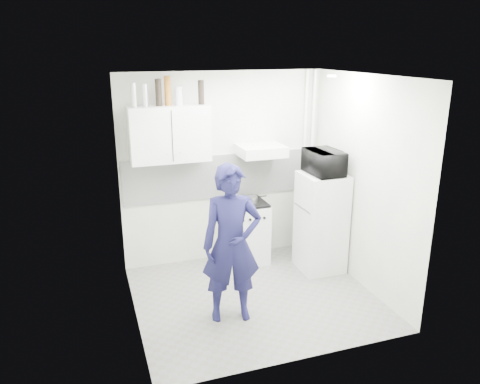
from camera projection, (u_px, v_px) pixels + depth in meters
name	position (u px, v px, depth m)	size (l,w,h in m)	color
floor	(254.00, 297.00, 5.65)	(2.80, 2.80, 0.00)	slate
ceiling	(257.00, 76.00, 4.87)	(2.80, 2.80, 0.00)	white
wall_back	(223.00, 168.00, 6.39)	(2.80, 2.80, 0.00)	silver
wall_left	(129.00, 208.00, 4.83)	(2.60, 2.60, 0.00)	silver
wall_right	(363.00, 183.00, 5.69)	(2.60, 2.60, 0.00)	silver
person	(232.00, 244.00, 4.99)	(0.64, 0.42, 1.75)	#15153D
stove	(247.00, 232.00, 6.51)	(0.52, 0.52, 0.84)	silver
fridge	(321.00, 223.00, 6.19)	(0.55, 0.55, 1.33)	white
stove_top	(247.00, 203.00, 6.38)	(0.50, 0.50, 0.03)	black
saucepan	(251.00, 199.00, 6.33)	(0.16, 0.16, 0.09)	silver
microwave	(324.00, 162.00, 5.94)	(0.38, 0.56, 0.31)	black
bottle_a	(134.00, 95.00, 5.57)	(0.07, 0.07, 0.28)	silver
bottle_b	(145.00, 95.00, 5.61)	(0.07, 0.07, 0.27)	silver
bottle_c	(158.00, 92.00, 5.65)	(0.08, 0.08, 0.32)	black
bottle_d	(168.00, 91.00, 5.68)	(0.08, 0.08, 0.36)	brown
canister_a	(179.00, 96.00, 5.74)	(0.09, 0.09, 0.23)	#B2B7BC
bottle_e	(201.00, 92.00, 5.82)	(0.07, 0.07, 0.30)	black
upper_cabinet	(170.00, 134.00, 5.84)	(1.00, 0.35, 0.70)	white
range_hood	(261.00, 150.00, 6.22)	(0.60, 0.50, 0.14)	silver
backsplash	(224.00, 176.00, 6.41)	(2.74, 0.03, 0.60)	white
pipe_a	(311.00, 162.00, 6.72)	(0.05, 0.05, 2.60)	silver
pipe_b	(304.00, 163.00, 6.68)	(0.04, 0.04, 2.60)	silver
ceiling_spot_fixture	(332.00, 76.00, 5.37)	(0.10, 0.10, 0.02)	white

